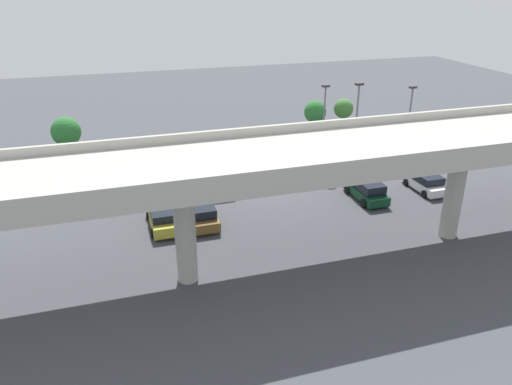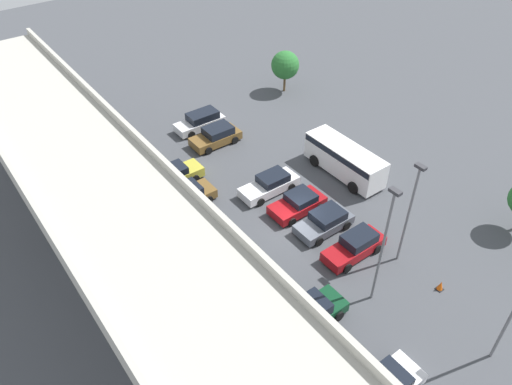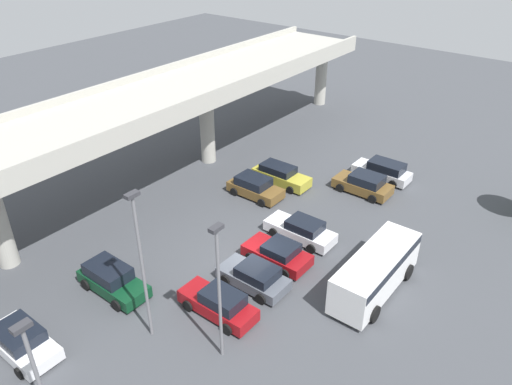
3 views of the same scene
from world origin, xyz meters
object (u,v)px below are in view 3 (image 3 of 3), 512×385
object	(u,v)px
parked_car_2	(219,303)
lamp_post_mid_lot	(219,284)
parked_car_3	(255,276)
parked_car_9	(383,171)
parked_car_0	(21,341)
parked_car_1	(112,279)
parked_car_7	(280,175)
parked_car_6	(255,187)
shuttle_bus	(376,270)
parked_car_5	(301,230)
parked_car_8	(364,184)
lamp_post_by_overpass	(141,258)
parked_car_4	(278,253)

from	to	relation	value
parked_car_2	lamp_post_mid_lot	size ratio (longest dim) A/B	0.59
parked_car_3	parked_car_9	distance (m)	16.96
parked_car_0	parked_car_2	bearing A→B (deg)	53.31
parked_car_1	parked_car_2	xyz separation A→B (m)	(2.37, -6.24, -0.05)
parked_car_1	parked_car_7	world-z (taller)	parked_car_1
parked_car_6	shuttle_bus	xyz separation A→B (m)	(-4.39, -12.31, 0.79)
parked_car_2	shuttle_bus	world-z (taller)	shuttle_bus
parked_car_3	shuttle_bus	bearing A→B (deg)	-145.44
shuttle_bus	parked_car_7	bearing A→B (deg)	-121.28
parked_car_0	shuttle_bus	size ratio (longest dim) A/B	0.60
shuttle_bus	parked_car_5	bearing A→B (deg)	-105.67
parked_car_1	parked_car_8	xyz separation A→B (m)	(19.42, -6.20, -0.04)
parked_car_0	parked_car_2	distance (m)	10.13
parked_car_5	lamp_post_by_overpass	distance (m)	12.94
parked_car_3	parked_car_4	bearing A→B (deg)	-84.93
parked_car_1	parked_car_9	distance (m)	23.29
parked_car_5	shuttle_bus	size ratio (longest dim) A/B	0.67
parked_car_3	parked_car_6	distance (m)	10.62
parked_car_6	lamp_post_by_overpass	bearing A→B (deg)	-72.55
parked_car_3	lamp_post_by_overpass	world-z (taller)	lamp_post_by_overpass
parked_car_8	lamp_post_by_overpass	xyz separation A→B (m)	(-20.37, 1.80, 4.26)
parked_car_5	lamp_post_by_overpass	world-z (taller)	lamp_post_by_overpass
parked_car_8	parked_car_9	size ratio (longest dim) A/B	0.96
parked_car_2	parked_car_8	size ratio (longest dim) A/B	1.03
parked_car_1	parked_car_9	size ratio (longest dim) A/B	0.98
lamp_post_by_overpass	parked_car_4	bearing A→B (deg)	-10.44
parked_car_0	parked_car_3	world-z (taller)	parked_car_0
parked_car_9	parked_car_3	bearing A→B (deg)	89.68
parked_car_0	parked_car_9	xyz separation A→B (m)	(28.14, -6.23, 0.07)
parked_car_7	lamp_post_by_overpass	size ratio (longest dim) A/B	0.56
parked_car_5	parked_car_9	distance (m)	11.25
parked_car_3	shuttle_bus	world-z (taller)	shuttle_bus
parked_car_2	parked_car_5	size ratio (longest dim) A/B	0.95
parked_car_3	lamp_post_by_overpass	distance (m)	7.94
parked_car_7	parked_car_9	xyz separation A→B (m)	(5.77, -6.22, 0.04)
parked_car_1	parked_car_4	distance (m)	10.13
parked_car_0	parked_car_5	bearing A→B (deg)	71.62
parked_car_3	shuttle_bus	xyz separation A→B (m)	(3.97, -5.77, 0.84)
parked_car_0	parked_car_7	distance (m)	22.38
parked_car_9	parked_car_0	bearing A→B (deg)	77.53
parked_car_0	parked_car_9	world-z (taller)	parked_car_9
parked_car_2	parked_car_3	size ratio (longest dim) A/B	1.07
parked_car_7	lamp_post_mid_lot	xyz separation A→B (m)	(-16.33, -8.08, 3.84)
parked_car_8	parked_car_0	bearing A→B (deg)	76.55
parked_car_5	parked_car_6	world-z (taller)	parked_car_6
parked_car_0	parked_car_9	size ratio (longest dim) A/B	0.93
parked_car_6	parked_car_7	world-z (taller)	parked_car_6
parked_car_9	shuttle_bus	world-z (taller)	shuttle_bus
parked_car_6	parked_car_7	bearing A→B (deg)	81.71
parked_car_1	lamp_post_by_overpass	bearing A→B (deg)	-12.19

